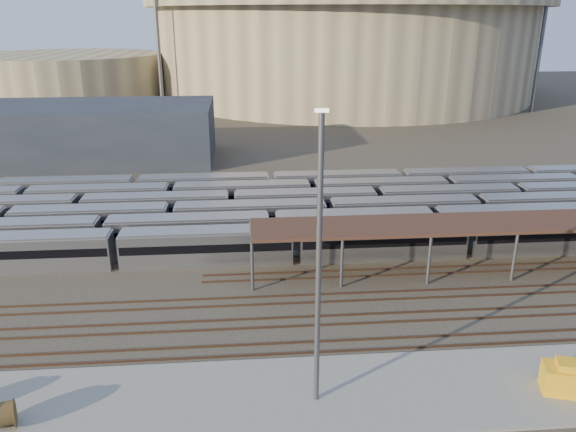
% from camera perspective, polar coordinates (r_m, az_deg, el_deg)
% --- Properties ---
extents(ground, '(420.00, 420.00, 0.00)m').
position_cam_1_polar(ground, '(53.96, 5.04, -7.82)').
color(ground, '#383026').
rests_on(ground, ground).
extents(apron, '(50.00, 9.00, 0.20)m').
position_cam_1_polar(apron, '(40.73, 1.41, -17.80)').
color(apron, gray).
rests_on(apron, ground).
extents(subway_trains, '(126.11, 23.90, 3.60)m').
position_cam_1_polar(subway_trains, '(70.01, 2.23, 0.48)').
color(subway_trains, '#A1A2A6').
rests_on(subway_trains, ground).
extents(inspection_shed, '(60.30, 6.00, 5.30)m').
position_cam_1_polar(inspection_shed, '(62.80, 24.75, -0.62)').
color(inspection_shed, '#505055').
rests_on(inspection_shed, ground).
extents(empty_tracks, '(170.00, 9.62, 0.18)m').
position_cam_1_polar(empty_tracks, '(49.62, 6.01, -10.38)').
color(empty_tracks, '#4C3323').
rests_on(empty_tracks, ground).
extents(stadium, '(124.00, 124.00, 32.50)m').
position_cam_1_polar(stadium, '(190.25, 5.69, 17.16)').
color(stadium, tan).
rests_on(stadium, ground).
extents(secondary_arena, '(56.00, 56.00, 14.00)m').
position_cam_1_polar(secondary_arena, '(185.24, -21.40, 12.93)').
color(secondary_arena, tan).
rests_on(secondary_arena, ground).
extents(service_building, '(42.00, 20.00, 10.00)m').
position_cam_1_polar(service_building, '(107.29, -19.09, 8.01)').
color(service_building, '#1E232D').
rests_on(service_building, ground).
extents(floodlight_0, '(4.00, 1.00, 38.40)m').
position_cam_1_polar(floodlight_0, '(158.57, -13.13, 17.76)').
color(floodlight_0, '#505055').
rests_on(floodlight_0, ground).
extents(floodlight_2, '(4.00, 1.00, 38.40)m').
position_cam_1_polar(floodlight_2, '(166.82, 24.46, 16.65)').
color(floodlight_2, '#505055').
rests_on(floodlight_2, ground).
extents(floodlight_3, '(4.00, 1.00, 38.40)m').
position_cam_1_polar(floodlight_3, '(207.12, -5.41, 18.53)').
color(floodlight_3, '#505055').
rests_on(floodlight_3, ground).
extents(cable_reel_east, '(1.56, 2.07, 1.84)m').
position_cam_1_polar(cable_reel_east, '(41.70, -26.70, -17.48)').
color(cable_reel_east, brown).
rests_on(cable_reel_east, apron).
extents(yard_light_pole, '(0.81, 0.36, 19.73)m').
position_cam_1_polar(yard_light_pole, '(35.19, 3.13, -5.10)').
color(yard_light_pole, '#505055').
rests_on(yard_light_pole, apron).
extents(yellow_equipment, '(3.52, 2.76, 1.93)m').
position_cam_1_polar(yellow_equipment, '(44.72, 26.40, -14.66)').
color(yellow_equipment, gold).
rests_on(yellow_equipment, apron).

